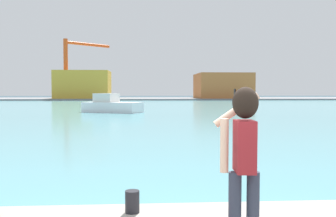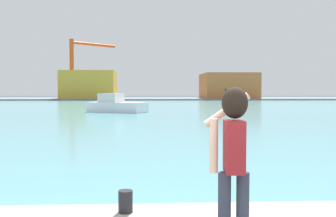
{
  "view_description": "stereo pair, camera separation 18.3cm",
  "coord_description": "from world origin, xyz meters",
  "px_view_note": "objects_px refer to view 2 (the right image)",
  "views": [
    {
      "loc": [
        -0.73,
        -3.61,
        2.24
      ],
      "look_at": [
        -0.01,
        7.25,
        1.72
      ],
      "focal_mm": 40.34,
      "sensor_mm": 36.0,
      "label": 1
    },
    {
      "loc": [
        -0.54,
        -3.62,
        2.24
      ],
      "look_at": [
        -0.01,
        7.25,
        1.72
      ],
      "focal_mm": 40.34,
      "sensor_mm": 36.0,
      "label": 2
    }
  ],
  "objects_px": {
    "boat_moored": "(116,105)",
    "warehouse_right": "(228,86)",
    "person_photographer": "(233,150)",
    "harbor_bollard": "(126,201)",
    "port_crane": "(79,61)",
    "warehouse_left": "(89,85)"
  },
  "relations": [
    {
      "from": "person_photographer",
      "to": "boat_moored",
      "type": "xyz_separation_m",
      "value": [
        -4.35,
        35.02,
        -0.88
      ]
    },
    {
      "from": "person_photographer",
      "to": "warehouse_left",
      "type": "distance_m",
      "value": 90.32
    },
    {
      "from": "boat_moored",
      "to": "warehouse_right",
      "type": "relative_size",
      "value": 0.46
    },
    {
      "from": "warehouse_left",
      "to": "warehouse_right",
      "type": "relative_size",
      "value": 0.92
    },
    {
      "from": "warehouse_left",
      "to": "boat_moored",
      "type": "bearing_deg",
      "value": -78.16
    },
    {
      "from": "warehouse_left",
      "to": "port_crane",
      "type": "distance_m",
      "value": 6.22
    },
    {
      "from": "boat_moored",
      "to": "person_photographer",
      "type": "bearing_deg",
      "value": -56.18
    },
    {
      "from": "boat_moored",
      "to": "port_crane",
      "type": "xyz_separation_m",
      "value": [
        -13.38,
        52.0,
        8.51
      ]
    },
    {
      "from": "warehouse_left",
      "to": "warehouse_right",
      "type": "xyz_separation_m",
      "value": [
        34.44,
        0.99,
        -0.25
      ]
    },
    {
      "from": "boat_moored",
      "to": "warehouse_right",
      "type": "xyz_separation_m",
      "value": [
        23.14,
        54.9,
        2.72
      ]
    },
    {
      "from": "port_crane",
      "to": "warehouse_right",
      "type": "bearing_deg",
      "value": 4.54
    },
    {
      "from": "person_photographer",
      "to": "port_crane",
      "type": "bearing_deg",
      "value": 15.49
    },
    {
      "from": "warehouse_left",
      "to": "harbor_bollard",
      "type": "bearing_deg",
      "value": -80.67
    },
    {
      "from": "person_photographer",
      "to": "port_crane",
      "type": "height_order",
      "value": "port_crane"
    },
    {
      "from": "harbor_bollard",
      "to": "warehouse_right",
      "type": "distance_m",
      "value": 90.97
    },
    {
      "from": "harbor_bollard",
      "to": "boat_moored",
      "type": "xyz_separation_m",
      "value": [
        -3.11,
        33.8,
        0.03
      ]
    },
    {
      "from": "person_photographer",
      "to": "warehouse_right",
      "type": "relative_size",
      "value": 0.12
    },
    {
      "from": "boat_moored",
      "to": "warehouse_left",
      "type": "distance_m",
      "value": 55.16
    },
    {
      "from": "boat_moored",
      "to": "warehouse_right",
      "type": "bearing_deg",
      "value": 93.89
    },
    {
      "from": "person_photographer",
      "to": "warehouse_right",
      "type": "height_order",
      "value": "warehouse_right"
    },
    {
      "from": "harbor_bollard",
      "to": "warehouse_left",
      "type": "bearing_deg",
      "value": 99.33
    },
    {
      "from": "warehouse_right",
      "to": "port_crane",
      "type": "height_order",
      "value": "port_crane"
    }
  ]
}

